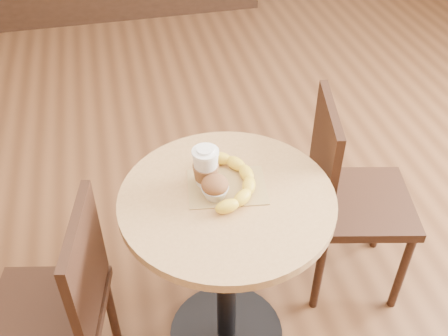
# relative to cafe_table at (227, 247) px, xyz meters

# --- Properties ---
(cafe_table) EXTENTS (0.66, 0.66, 0.75)m
(cafe_table) POSITION_rel_cafe_table_xyz_m (0.00, 0.00, 0.00)
(cafe_table) COLOR black
(cafe_table) RESTS_ON ground
(chair_left) EXTENTS (0.43, 0.43, 0.83)m
(chair_left) POSITION_rel_cafe_table_xyz_m (-0.54, -0.06, -0.06)
(chair_left) COLOR #321B11
(chair_left) RESTS_ON ground
(chair_right) EXTENTS (0.46, 0.46, 0.87)m
(chair_right) POSITION_rel_cafe_table_xyz_m (0.52, 0.19, -0.04)
(chair_right) COLOR #321B11
(chair_right) RESTS_ON ground
(kraft_bag) EXTENTS (0.26, 0.21, 0.00)m
(kraft_bag) POSITION_rel_cafe_table_xyz_m (0.01, 0.04, 0.23)
(kraft_bag) COLOR tan
(kraft_bag) RESTS_ON cafe_table
(coffee_cup) EXTENTS (0.08, 0.08, 0.14)m
(coffee_cup) POSITION_rel_cafe_table_xyz_m (-0.05, 0.07, 0.29)
(coffee_cup) COLOR silver
(coffee_cup) RESTS_ON cafe_table
(muffin) EXTENTS (0.08, 0.08, 0.08)m
(muffin) POSITION_rel_cafe_table_xyz_m (-0.04, 0.01, 0.27)
(muffin) COLOR silver
(muffin) RESTS_ON kraft_bag
(banana) EXTENTS (0.23, 0.33, 0.04)m
(banana) POSITION_rel_cafe_table_xyz_m (0.03, 0.05, 0.25)
(banana) COLOR yellow
(banana) RESTS_ON kraft_bag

